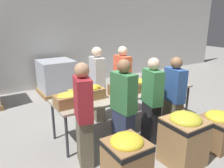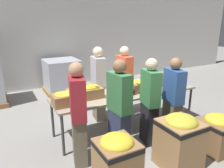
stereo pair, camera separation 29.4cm
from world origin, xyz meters
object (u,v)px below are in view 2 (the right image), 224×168
pallet_stack_0 (62,76)px  banana_box_3 (140,85)px  volunteer_2 (150,102)px  banana_box_0 (66,98)px  banana_box_4 (155,80)px  donation_bin_0 (117,162)px  donation_bin_1 (179,140)px  volunteer_1 (173,100)px  banana_box_2 (120,88)px  volunteer_4 (78,115)px  volunteer_5 (98,84)px  donation_bin_2 (217,132)px  volunteer_3 (119,109)px  banana_box_5 (172,79)px  banana_box_1 (90,91)px  volunteer_0 (124,81)px  sorting_table (127,94)px

pallet_stack_0 → banana_box_3: bearing=-75.6°
volunteer_2 → banana_box_0: bearing=78.7°
banana_box_4 → donation_bin_0: bearing=-140.0°
donation_bin_1 → volunteer_1: bearing=55.1°
banana_box_2 → volunteer_4: 1.23m
volunteer_5 → donation_bin_1: size_ratio=1.92×
volunteer_4 → volunteer_5: bearing=-21.4°
banana_box_3 → volunteer_1: bearing=-70.9°
donation_bin_2 → volunteer_2: bearing=138.4°
volunteer_2 → volunteer_3: (-0.67, -0.04, 0.02)m
banana_box_3 → banana_box_5: size_ratio=1.01×
banana_box_1 → volunteer_4: 0.87m
volunteer_0 → banana_box_5: bearing=55.6°
donation_bin_0 → pallet_stack_0: pallet_stack_0 is taller
volunteer_4 → volunteer_2: bearing=-77.2°
pallet_stack_0 → donation_bin_2: bearing=-71.9°
banana_box_3 → banana_box_5: bearing=5.9°
volunteer_4 → pallet_stack_0: bearing=2.5°
banana_box_1 → sorting_table: bearing=-3.8°
volunteer_5 → donation_bin_0: size_ratio=2.01×
donation_bin_1 → volunteer_0: bearing=82.2°
volunteer_5 → pallet_stack_0: bearing=-167.5°
banana_box_5 → donation_bin_1: size_ratio=0.51×
banana_box_5 → volunteer_4: (-2.60, -0.70, -0.09)m
donation_bin_1 → donation_bin_2: bearing=0.0°
banana_box_2 → volunteer_2: 0.69m
volunteer_2 → donation_bin_1: volunteer_2 is taller
banana_box_4 → donation_bin_2: (0.16, -1.59, -0.60)m
banana_box_0 → donation_bin_2: 2.76m
banana_box_0 → volunteer_4: bearing=-87.6°
donation_bin_0 → volunteer_5: bearing=71.0°
banana_box_3 → donation_bin_0: size_ratio=0.54×
banana_box_0 → donation_bin_1: banana_box_0 is taller
banana_box_0 → donation_bin_0: (0.24, -1.42, -0.49)m
sorting_table → volunteer_4: 1.46m
volunteer_5 → pallet_stack_0: (-0.19, 2.35, -0.33)m
banana_box_3 → donation_bin_0: (-1.36, -1.44, -0.49)m
volunteer_2 → pallet_stack_0: (-0.58, 3.74, -0.29)m
banana_box_5 → pallet_stack_0: size_ratio=0.41×
donation_bin_0 → donation_bin_2: 2.05m
donation_bin_1 → banana_box_3: bearing=80.7°
banana_box_2 → banana_box_1: bearing=166.6°
banana_box_4 → volunteer_3: bearing=-149.7°
sorting_table → banana_box_1: bearing=176.2°
volunteer_3 → banana_box_2: bearing=-35.7°
banana_box_4 → volunteer_2: size_ratio=0.28×
sorting_table → donation_bin_2: 1.82m
volunteer_1 → pallet_stack_0: volunteer_1 is taller
volunteer_3 → volunteer_5: bearing=-15.8°
volunteer_0 → volunteer_5: (-0.67, 0.02, 0.01)m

